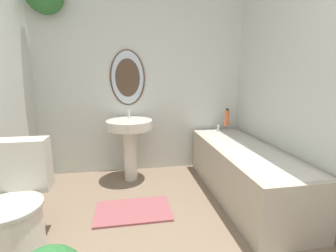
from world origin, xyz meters
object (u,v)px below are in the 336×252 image
Objects in this scene: bathtub at (244,171)px; shampoo_bottle at (227,118)px; pedestal_sink at (130,135)px; toilet at (15,211)px.

bathtub is 7.54× the size of shampoo_bottle.
bathtub is (1.14, -0.60, -0.28)m from pedestal_sink.
pedestal_sink is (0.81, 1.10, 0.23)m from toilet.
shampoo_bottle reaches higher than toilet.
bathtub is (1.96, 0.51, -0.04)m from toilet.
pedestal_sink is 3.65× the size of shampoo_bottle.
pedestal_sink is 1.24m from shampoo_bottle.
bathtub is at bearing -27.47° from pedestal_sink.
toilet reaches higher than bathtub.
toilet is 0.95× the size of pedestal_sink.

